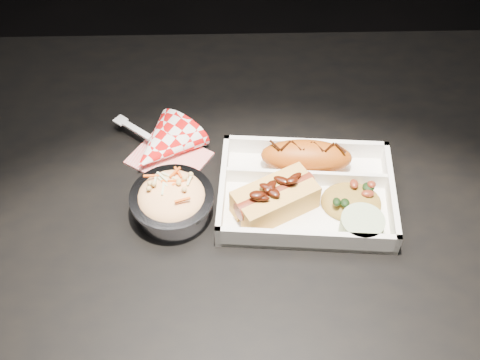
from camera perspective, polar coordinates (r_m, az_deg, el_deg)
name	(u,v)px	position (r m, az deg, el deg)	size (l,w,h in m)	color
dining_table	(258,232)	(0.96, 1.75, -4.91)	(1.20, 0.80, 0.75)	black
food_tray	(306,194)	(0.88, 6.24, -1.37)	(0.26, 0.20, 0.04)	white
fried_pastry	(306,157)	(0.90, 6.30, 2.21)	(0.14, 0.05, 0.05)	#B75212
hotdog	(275,198)	(0.85, 3.35, -1.67)	(0.13, 0.11, 0.06)	#E6AC4E
fried_rice_mound	(352,197)	(0.87, 10.58, -1.60)	(0.09, 0.07, 0.03)	#AC8432
cupcake_liner	(362,226)	(0.84, 11.46, -4.31)	(0.06, 0.06, 0.03)	#A7BC8E
foil_coleslaw_cup	(172,200)	(0.85, -6.47, -1.92)	(0.12, 0.12, 0.07)	silver
napkin_fork	(162,147)	(0.94, -7.38, 3.13)	(0.16, 0.15, 0.10)	red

